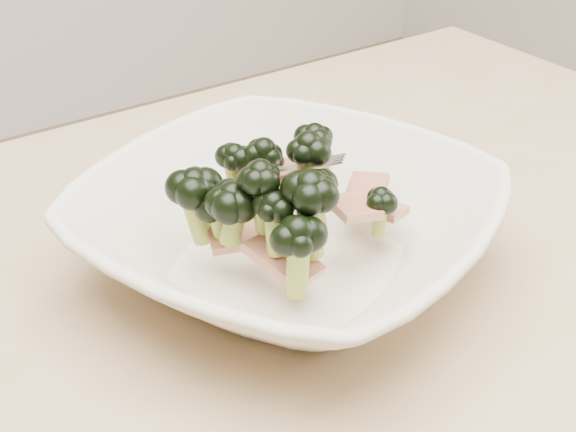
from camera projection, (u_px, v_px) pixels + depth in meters
name	position (u px, v px, depth m)	size (l,w,h in m)	color
dining_table	(261.00, 414.00, 0.65)	(1.20, 0.80, 0.75)	tan
broccoli_dish	(287.00, 225.00, 0.63)	(0.41, 0.41, 0.13)	beige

